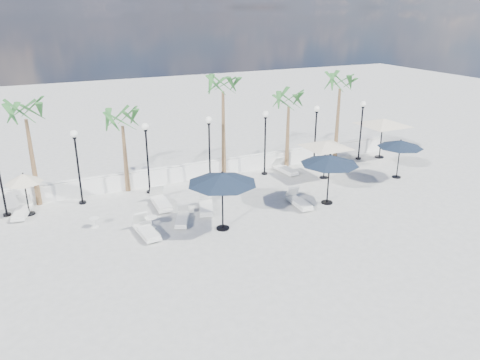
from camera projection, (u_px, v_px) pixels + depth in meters
name	position (u px, v px, depth m)	size (l,w,h in m)	color
ground	(263.00, 229.00, 21.12)	(100.00, 100.00, 0.00)	#979893
balustrade	(204.00, 170.00, 27.33)	(26.00, 0.30, 1.01)	white
lamppost_1	(77.00, 157.00, 22.99)	(0.36, 0.36, 3.84)	black
lamppost_2	(147.00, 148.00, 24.38)	(0.36, 0.36, 3.84)	black
lamppost_3	(209.00, 141.00, 25.78)	(0.36, 0.36, 3.84)	black
lamppost_4	(265.00, 134.00, 27.17)	(0.36, 0.36, 3.84)	black
lamppost_5	(316.00, 128.00, 28.56)	(0.36, 0.36, 3.84)	black
lamppost_6	(362.00, 122.00, 29.96)	(0.36, 0.36, 3.84)	black
palm_0	(25.00, 117.00, 22.17)	(2.60, 2.60, 5.50)	brown
palm_1	(122.00, 123.00, 24.23)	(2.60, 2.60, 4.70)	brown
palm_2	(223.00, 89.00, 26.02)	(2.60, 2.60, 6.10)	brown
palm_3	(289.00, 104.00, 28.14)	(2.60, 2.60, 4.90)	brown
palm_4	(340.00, 87.00, 29.34)	(2.60, 2.60, 5.70)	brown
lounger_0	(146.00, 230.00, 20.44)	(0.85, 2.07, 0.76)	silver
lounger_1	(22.00, 211.00, 22.41)	(1.07, 2.03, 0.72)	silver
lounger_2	(206.00, 206.00, 22.90)	(1.28, 2.12, 0.76)	silver
lounger_3	(182.00, 219.00, 21.63)	(1.17, 1.76, 0.63)	silver
lounger_4	(161.00, 202.00, 23.38)	(0.79, 2.20, 0.81)	silver
lounger_5	(285.00, 169.00, 28.21)	(0.84, 2.02, 0.74)	silver
lounger_6	(299.00, 202.00, 23.46)	(0.73, 1.95, 0.72)	silver
lounger_7	(332.00, 162.00, 29.57)	(0.96, 1.92, 0.69)	silver
side_table_0	(151.00, 221.00, 21.10)	(0.56, 0.56, 0.54)	silver
side_table_1	(94.00, 222.00, 21.19)	(0.46, 0.46, 0.44)	silver
side_table_2	(214.00, 180.00, 26.35)	(0.48, 0.48, 0.47)	silver
parasol_navy_left	(222.00, 179.00, 20.28)	(3.11, 3.11, 2.75)	black
parasol_navy_mid	(330.00, 160.00, 23.10)	(2.94, 2.94, 2.63)	black
parasol_navy_right	(400.00, 144.00, 26.80)	(2.59, 2.59, 2.32)	black
parasol_cream_sq_a	(326.00, 142.00, 26.67)	(4.83, 4.83, 2.37)	black
parasol_cream_sq_b	(383.00, 119.00, 30.26)	(5.62, 5.62, 2.82)	black
parasol_cream_small	(24.00, 179.00, 21.97)	(1.74, 1.74, 2.13)	black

